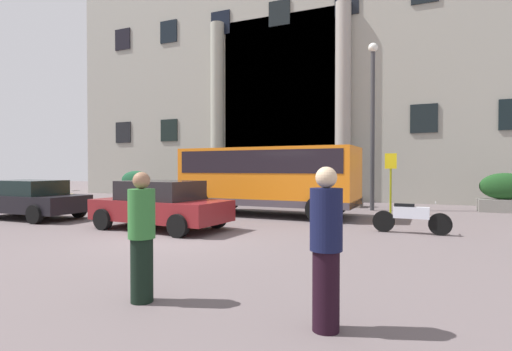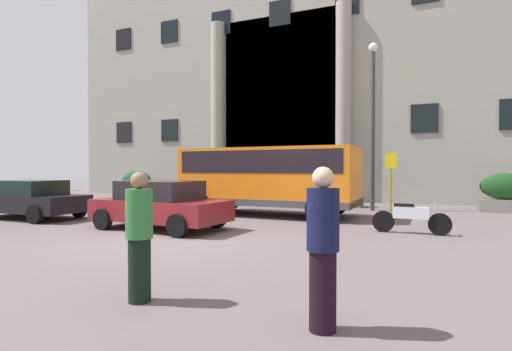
{
  "view_description": "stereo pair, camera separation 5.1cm",
  "coord_description": "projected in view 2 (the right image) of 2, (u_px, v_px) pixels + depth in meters",
  "views": [
    {
      "loc": [
        5.87,
        -8.39,
        1.8
      ],
      "look_at": [
        -0.09,
        5.35,
        1.53
      ],
      "focal_mm": 27.46,
      "sensor_mm": 36.0,
      "label": 1
    },
    {
      "loc": [
        5.92,
        -8.37,
        1.8
      ],
      "look_at": [
        -0.09,
        5.35,
        1.53
      ],
      "focal_mm": 27.46,
      "sensor_mm": 36.0,
      "label": 2
    }
  ],
  "objects": [
    {
      "name": "ground_plane",
      "position": [
        176.0,
        241.0,
        10.08
      ],
      "size": [
        80.0,
        64.0,
        0.12
      ],
      "primitive_type": "cube",
      "color": "#635859"
    },
    {
      "name": "motorcycle_far_end",
      "position": [
        63.0,
        201.0,
        16.32
      ],
      "size": [
        1.88,
        0.75,
        0.89
      ],
      "rotation": [
        0.0,
        0.0,
        0.29
      ],
      "color": "black",
      "rests_on": "ground_plane"
    },
    {
      "name": "bus_stop_sign",
      "position": [
        391.0,
        176.0,
        15.22
      ],
      "size": [
        0.44,
        0.08,
        2.39
      ],
      "color": "#969D13",
      "rests_on": "ground_plane"
    },
    {
      "name": "pedestrian_woman_dark_dress",
      "position": [
        139.0,
        236.0,
        5.26
      ],
      "size": [
        0.36,
        0.36,
        1.75
      ],
      "rotation": [
        0.0,
        0.0,
        3.03
      ],
      "color": "black",
      "rests_on": "ground_plane"
    },
    {
      "name": "hedge_planter_far_east",
      "position": [
        195.0,
        188.0,
        22.12
      ],
      "size": [
        1.99,
        0.92,
        1.41
      ],
      "color": "slate",
      "rests_on": "ground_plane"
    },
    {
      "name": "scooter_by_planter",
      "position": [
        409.0,
        217.0,
        10.78
      ],
      "size": [
        2.05,
        0.55,
        0.89
      ],
      "rotation": [
        0.0,
        0.0,
        -0.02
      ],
      "color": "black",
      "rests_on": "ground_plane"
    },
    {
      "name": "hedge_planter_entrance_right",
      "position": [
        505.0,
        193.0,
        15.94
      ],
      "size": [
        1.92,
        0.79,
        1.61
      ],
      "color": "gray",
      "rests_on": "ground_plane"
    },
    {
      "name": "hedge_planter_far_west",
      "position": [
        253.0,
        187.0,
        21.09
      ],
      "size": [
        2.2,
        0.95,
        1.7
      ],
      "color": "slate",
      "rests_on": "ground_plane"
    },
    {
      "name": "office_building_facade",
      "position": [
        330.0,
        48.0,
        25.91
      ],
      "size": [
        33.72,
        9.67,
        19.56
      ],
      "color": "#99968A",
      "rests_on": "ground_plane"
    },
    {
      "name": "lamppost_plaza_centre",
      "position": [
        373.0,
        112.0,
        16.67
      ],
      "size": [
        0.4,
        0.4,
        7.14
      ],
      "color": "#343438",
      "rests_on": "ground_plane"
    },
    {
      "name": "hedge_planter_entrance_left",
      "position": [
        342.0,
        191.0,
        18.43
      ],
      "size": [
        1.85,
        0.95,
        1.55
      ],
      "color": "#6A5F57",
      "rests_on": "ground_plane"
    },
    {
      "name": "parked_sedan_far",
      "position": [
        28.0,
        199.0,
        14.04
      ],
      "size": [
        4.35,
        2.05,
        1.38
      ],
      "rotation": [
        0.0,
        0.0,
        0.02
      ],
      "color": "black",
      "rests_on": "ground_plane"
    },
    {
      "name": "orange_minibus",
      "position": [
        268.0,
        175.0,
        14.94
      ],
      "size": [
        6.69,
        2.78,
        2.57
      ],
      "rotation": [
        0.0,
        0.0,
        -0.02
      ],
      "color": "orange",
      "rests_on": "ground_plane"
    },
    {
      "name": "white_taxi_kerbside",
      "position": [
        160.0,
        204.0,
        11.6
      ],
      "size": [
        4.2,
        2.26,
        1.43
      ],
      "rotation": [
        0.0,
        0.0,
        -0.07
      ],
      "color": "maroon",
      "rests_on": "ground_plane"
    },
    {
      "name": "pedestrian_woman_with_bag",
      "position": [
        323.0,
        248.0,
        4.32
      ],
      "size": [
        0.36,
        0.36,
        1.82
      ],
      "rotation": [
        0.0,
        0.0,
        0.89
      ],
      "color": "black",
      "rests_on": "ground_plane"
    },
    {
      "name": "hedge_planter_west",
      "position": [
        136.0,
        185.0,
        23.45
      ],
      "size": [
        2.2,
        0.71,
        1.65
      ],
      "color": "slate",
      "rests_on": "ground_plane"
    }
  ]
}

